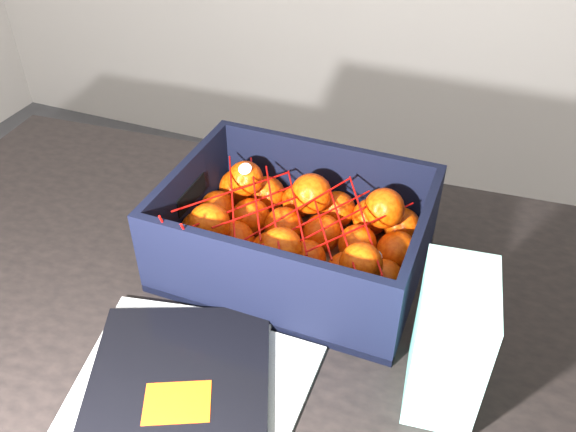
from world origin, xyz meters
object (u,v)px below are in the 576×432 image
at_px(table, 236,364).
at_px(retail_carton, 449,342).
at_px(magazine_stack, 179,403).
at_px(produce_crate, 296,240).

xyz_separation_m(table, retail_carton, (0.28, -0.01, 0.18)).
distance_m(table, magazine_stack, 0.18).
relative_size(table, produce_crate, 3.54).
bearing_deg(table, produce_crate, 72.99).
xyz_separation_m(produce_crate, retail_carton, (0.24, -0.14, 0.04)).
xyz_separation_m(magazine_stack, retail_carton, (0.27, 0.14, 0.08)).
xyz_separation_m(table, produce_crate, (0.04, 0.13, 0.14)).
height_order(magazine_stack, produce_crate, produce_crate).
xyz_separation_m(magazine_stack, produce_crate, (0.03, 0.28, 0.04)).
bearing_deg(produce_crate, retail_carton, -31.40).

